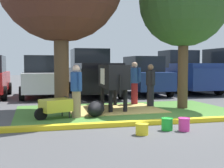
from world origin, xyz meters
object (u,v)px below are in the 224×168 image
object	(u,v)px
bucket_pink	(184,124)
cow_holstein	(112,77)
sedan_blue	(42,77)
pickup_truck_maroon	(185,73)
pickup_truck_black	(93,74)
person_handler	(134,82)
person_visitor_near	(76,90)
wheelbarrow	(56,106)
bucket_yellow	(142,129)
shade_tree_right	(184,2)
sedan_silver	(143,76)
bucket_green	(167,124)
person_visitor_far	(151,84)
calf_lying	(96,108)

from	to	relation	value
bucket_pink	cow_holstein	bearing A→B (deg)	100.55
sedan_blue	pickup_truck_maroon	size ratio (longest dim) A/B	0.82
pickup_truck_black	pickup_truck_maroon	xyz separation A→B (m)	(5.42, 0.46, 0.00)
person_handler	pickup_truck_maroon	bearing A→B (deg)	44.55
person_visitor_near	pickup_truck_maroon	xyz separation A→B (m)	(7.15, 6.87, 0.27)
wheelbarrow	sedan_blue	bearing A→B (deg)	91.88
bucket_pink	person_handler	bearing A→B (deg)	85.44
bucket_yellow	sedan_blue	world-z (taller)	sedan_blue
shade_tree_right	pickup_truck_black	xyz separation A→B (m)	(-2.28, 5.36, -2.70)
person_handler	bucket_pink	bearing A→B (deg)	-94.56
cow_holstein	sedan_silver	distance (m)	5.68
bucket_yellow	pickup_truck_maroon	world-z (taller)	pickup_truck_maroon
bucket_green	pickup_truck_black	distance (m)	8.72
person_visitor_far	bucket_pink	bearing A→B (deg)	-100.58
bucket_yellow	sedan_silver	distance (m)	9.58
calf_lying	sedan_silver	world-z (taller)	sedan_silver
cow_holstein	person_handler	size ratio (longest dim) A/B	1.85
bucket_yellow	sedan_blue	distance (m)	9.19
person_handler	pickup_truck_black	distance (m)	4.10
shade_tree_right	calf_lying	world-z (taller)	shade_tree_right
pickup_truck_black	pickup_truck_maroon	bearing A→B (deg)	4.80
pickup_truck_black	sedan_silver	xyz separation A→B (m)	(2.74, -0.02, -0.13)
shade_tree_right	bucket_green	bearing A→B (deg)	-122.70
cow_holstein	calf_lying	world-z (taller)	cow_holstein
person_handler	bucket_yellow	distance (m)	5.26
shade_tree_right	pickup_truck_maroon	size ratio (longest dim) A/B	1.00
bucket_green	sedan_blue	world-z (taller)	sedan_blue
wheelbarrow	sedan_silver	size ratio (longest dim) A/B	0.36
shade_tree_right	pickup_truck_black	distance (m)	6.42
pickup_truck_black	pickup_truck_maroon	size ratio (longest dim) A/B	1.00
calf_lying	sedan_blue	world-z (taller)	sedan_blue
cow_holstein	sedan_blue	distance (m)	5.37
sedan_silver	person_visitor_near	bearing A→B (deg)	-124.92
bucket_green	sedan_blue	distance (m)	9.09
person_visitor_near	sedan_silver	bearing A→B (deg)	55.08
cow_holstein	sedan_blue	world-z (taller)	sedan_blue
person_visitor_near	sedan_silver	world-z (taller)	sedan_silver
sedan_blue	sedan_silver	bearing A→B (deg)	0.09
pickup_truck_black	pickup_truck_maroon	distance (m)	5.44
sedan_silver	person_handler	bearing A→B (deg)	-114.74
shade_tree_right	wheelbarrow	bearing A→B (deg)	-167.49
bucket_yellow	pickup_truck_maroon	distance (m)	11.22
bucket_yellow	pickup_truck_black	size ratio (longest dim) A/B	0.06
bucket_green	person_visitor_near	bearing A→B (deg)	130.04
pickup_truck_maroon	cow_holstein	bearing A→B (deg)	-136.68
calf_lying	sedan_silver	bearing A→B (deg)	58.35
pickup_truck_black	sedan_silver	distance (m)	2.74
shade_tree_right	person_visitor_far	distance (m)	3.18
cow_holstein	bucket_pink	world-z (taller)	cow_holstein
person_visitor_near	bucket_pink	xyz separation A→B (m)	(2.25, -2.42, -0.68)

